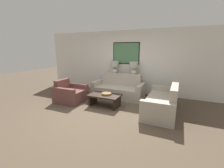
{
  "coord_description": "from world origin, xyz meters",
  "views": [
    {
      "loc": [
        2.15,
        -3.72,
        1.88
      ],
      "look_at": [
        -0.01,
        1.05,
        0.65
      ],
      "focal_mm": 24.0,
      "sensor_mm": 36.0,
      "label": 1
    }
  ],
  "objects_px": {
    "table_lamp_left": "(115,66)",
    "couch_by_side": "(163,102)",
    "decorative_bowl": "(107,94)",
    "couch_by_back_wall": "(118,90)",
    "coffee_table": "(105,98)",
    "console_table": "(124,84)",
    "armchair_near_back_wall": "(70,94)",
    "table_lamp_right": "(134,67)"
  },
  "relations": [
    {
      "from": "console_table",
      "to": "coffee_table",
      "type": "distance_m",
      "value": 1.74
    },
    {
      "from": "armchair_near_back_wall",
      "to": "table_lamp_left",
      "type": "bearing_deg",
      "value": 61.76
    },
    {
      "from": "console_table",
      "to": "table_lamp_right",
      "type": "distance_m",
      "value": 0.87
    },
    {
      "from": "couch_by_back_wall",
      "to": "decorative_bowl",
      "type": "xyz_separation_m",
      "value": [
        0.01,
        -1.07,
        0.12
      ]
    },
    {
      "from": "couch_by_side",
      "to": "armchair_near_back_wall",
      "type": "xyz_separation_m",
      "value": [
        -3.2,
        -0.41,
        -0.02
      ]
    },
    {
      "from": "couch_by_back_wall",
      "to": "coffee_table",
      "type": "xyz_separation_m",
      "value": [
        -0.04,
        -1.11,
        -0.01
      ]
    },
    {
      "from": "armchair_near_back_wall",
      "to": "decorative_bowl",
      "type": "bearing_deg",
      "value": 5.74
    },
    {
      "from": "couch_by_side",
      "to": "console_table",
      "type": "bearing_deg",
      "value": 141.49
    },
    {
      "from": "console_table",
      "to": "coffee_table",
      "type": "relative_size",
      "value": 1.29
    },
    {
      "from": "table_lamp_left",
      "to": "table_lamp_right",
      "type": "xyz_separation_m",
      "value": [
        0.85,
        0.0,
        0.0
      ]
    },
    {
      "from": "console_table",
      "to": "coffee_table",
      "type": "xyz_separation_m",
      "value": [
        -0.04,
        -1.73,
        -0.1
      ]
    },
    {
      "from": "couch_by_side",
      "to": "coffee_table",
      "type": "xyz_separation_m",
      "value": [
        -1.83,
        -0.31,
        -0.01
      ]
    },
    {
      "from": "armchair_near_back_wall",
      "to": "console_table",
      "type": "bearing_deg",
      "value": 52.41
    },
    {
      "from": "console_table",
      "to": "armchair_near_back_wall",
      "type": "distance_m",
      "value": 2.31
    },
    {
      "from": "console_table",
      "to": "decorative_bowl",
      "type": "height_order",
      "value": "console_table"
    },
    {
      "from": "couch_by_back_wall",
      "to": "table_lamp_right",
      "type": "bearing_deg",
      "value": 55.53
    },
    {
      "from": "table_lamp_right",
      "to": "couch_by_back_wall",
      "type": "distance_m",
      "value": 1.13
    },
    {
      "from": "table_lamp_left",
      "to": "decorative_bowl",
      "type": "height_order",
      "value": "table_lamp_left"
    },
    {
      "from": "couch_by_back_wall",
      "to": "coffee_table",
      "type": "bearing_deg",
      "value": -92.25
    },
    {
      "from": "coffee_table",
      "to": "decorative_bowl",
      "type": "height_order",
      "value": "decorative_bowl"
    },
    {
      "from": "table_lamp_left",
      "to": "couch_by_side",
      "type": "bearing_deg",
      "value": -32.73
    },
    {
      "from": "table_lamp_left",
      "to": "armchair_near_back_wall",
      "type": "distance_m",
      "value": 2.25
    },
    {
      "from": "couch_by_side",
      "to": "decorative_bowl",
      "type": "relative_size",
      "value": 6.13
    },
    {
      "from": "table_lamp_left",
      "to": "decorative_bowl",
      "type": "xyz_separation_m",
      "value": [
        0.43,
        -1.69,
        -0.72
      ]
    },
    {
      "from": "table_lamp_left",
      "to": "couch_by_back_wall",
      "type": "height_order",
      "value": "table_lamp_left"
    },
    {
      "from": "console_table",
      "to": "table_lamp_left",
      "type": "xyz_separation_m",
      "value": [
        -0.43,
        0.0,
        0.76
      ]
    },
    {
      "from": "table_lamp_right",
      "to": "couch_by_side",
      "type": "relative_size",
      "value": 0.3
    },
    {
      "from": "table_lamp_left",
      "to": "console_table",
      "type": "bearing_deg",
      "value": 0.0
    },
    {
      "from": "couch_by_back_wall",
      "to": "decorative_bowl",
      "type": "bearing_deg",
      "value": -89.53
    },
    {
      "from": "couch_by_side",
      "to": "armchair_near_back_wall",
      "type": "distance_m",
      "value": 3.22
    },
    {
      "from": "couch_by_back_wall",
      "to": "couch_by_side",
      "type": "xyz_separation_m",
      "value": [
        1.79,
        -0.8,
        0.0
      ]
    },
    {
      "from": "armchair_near_back_wall",
      "to": "couch_by_back_wall",
      "type": "bearing_deg",
      "value": 40.66
    },
    {
      "from": "armchair_near_back_wall",
      "to": "table_lamp_right",
      "type": "bearing_deg",
      "value": 44.93
    },
    {
      "from": "table_lamp_left",
      "to": "decorative_bowl",
      "type": "bearing_deg",
      "value": -75.56
    },
    {
      "from": "table_lamp_right",
      "to": "decorative_bowl",
      "type": "distance_m",
      "value": 1.88
    },
    {
      "from": "couch_by_side",
      "to": "couch_by_back_wall",
      "type": "bearing_deg",
      "value": 155.83
    },
    {
      "from": "table_lamp_left",
      "to": "table_lamp_right",
      "type": "height_order",
      "value": "same"
    },
    {
      "from": "table_lamp_left",
      "to": "table_lamp_right",
      "type": "bearing_deg",
      "value": 0.0
    },
    {
      "from": "couch_by_back_wall",
      "to": "armchair_near_back_wall",
      "type": "xyz_separation_m",
      "value": [
        -1.41,
        -1.21,
        -0.02
      ]
    },
    {
      "from": "table_lamp_right",
      "to": "armchair_near_back_wall",
      "type": "distance_m",
      "value": 2.73
    },
    {
      "from": "table_lamp_left",
      "to": "coffee_table",
      "type": "bearing_deg",
      "value": -77.57
    },
    {
      "from": "console_table",
      "to": "couch_by_back_wall",
      "type": "xyz_separation_m",
      "value": [
        0.0,
        -0.62,
        -0.09
      ]
    }
  ]
}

